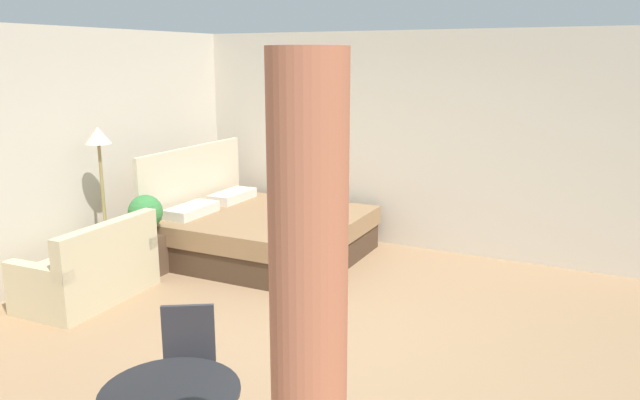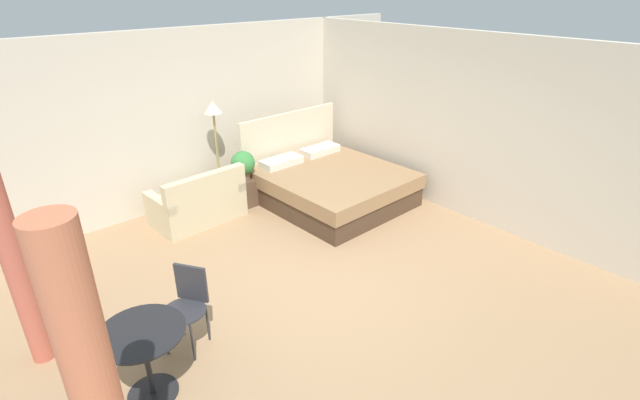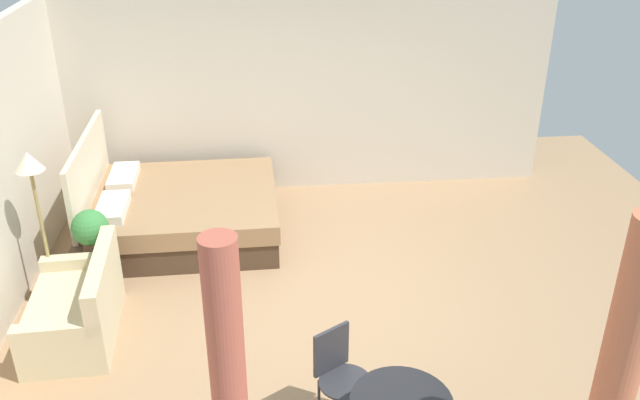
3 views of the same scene
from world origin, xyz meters
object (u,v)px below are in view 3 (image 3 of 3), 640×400
couch (78,310)px  potted_plant (90,229)px  bed (180,211)px  cafe_chair_near_window (339,369)px  nightstand (95,264)px  floor_lamp (33,181)px

couch → potted_plant: (0.83, -0.01, 0.43)m
bed → cafe_chair_near_window: bearing=-154.9°
nightstand → floor_lamp: 1.25m
floor_lamp → bed: bearing=-41.3°
nightstand → cafe_chair_near_window: size_ratio=0.56×
nightstand → couch: bearing=-177.9°
couch → bed: bearing=-22.1°
potted_plant → floor_lamp: size_ratio=0.28×
bed → cafe_chair_near_window: 3.68m
nightstand → potted_plant: (-0.10, -0.05, 0.49)m
nightstand → potted_plant: potted_plant is taller
bed → nightstand: bearing=141.3°
bed → couch: (-1.97, 0.80, -0.02)m
bed → potted_plant: bed is taller
bed → couch: 2.12m
couch → floor_lamp: size_ratio=0.80×
potted_plant → floor_lamp: bearing=118.1°
couch → potted_plant: size_ratio=2.88×
bed → floor_lamp: floor_lamp is taller
floor_lamp → cafe_chair_near_window: bearing=-125.7°
bed → floor_lamp: bearing=138.7°
couch → potted_plant: 0.93m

